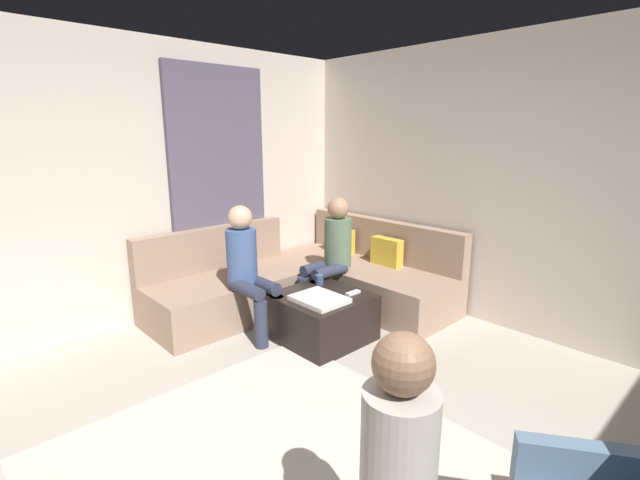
{
  "coord_description": "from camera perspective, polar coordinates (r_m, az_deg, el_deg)",
  "views": [
    {
      "loc": [
        1.33,
        -1.15,
        1.83
      ],
      "look_at": [
        -1.63,
        1.63,
        0.85
      ],
      "focal_mm": 24.95,
      "sensor_mm": 36.0,
      "label": 1
    }
  ],
  "objects": [
    {
      "name": "coffee_mug",
      "position": [
        4.26,
        -0.07,
        -5.1
      ],
      "size": [
        0.08,
        0.08,
        0.1
      ],
      "primitive_type": "cylinder",
      "color": "#334C72",
      "rests_on": "ottoman"
    },
    {
      "name": "person_on_armchair",
      "position": [
        1.84,
        13.31,
        -27.23
      ],
      "size": [
        0.58,
        0.5,
        1.18
      ],
      "rotation": [
        0.0,
        0.0,
        5.32
      ],
      "color": "brown",
      "rests_on": "ground_plane"
    },
    {
      "name": "sectional_couch",
      "position": [
        4.82,
        -1.52,
        -5.2
      ],
      "size": [
        2.1,
        2.55,
        0.87
      ],
      "color": "#9E7F6B",
      "rests_on": "ground_plane"
    },
    {
      "name": "folded_blanket",
      "position": [
        3.85,
        -0.08,
        -7.59
      ],
      "size": [
        0.44,
        0.36,
        0.04
      ],
      "primitive_type": "cube",
      "color": "white",
      "rests_on": "ottoman"
    },
    {
      "name": "curtain_panel",
      "position": [
        4.87,
        -12.75,
        6.41
      ],
      "size": [
        0.06,
        1.1,
        2.5
      ],
      "primitive_type": "cube",
      "color": "#595166",
      "rests_on": "ground_plane"
    },
    {
      "name": "person_on_couch_back",
      "position": [
        4.54,
        1.43,
        -1.41
      ],
      "size": [
        0.3,
        0.6,
        1.2
      ],
      "rotation": [
        0.0,
        0.0,
        3.14
      ],
      "color": "#2D3347",
      "rests_on": "ground_plane"
    },
    {
      "name": "wall_back",
      "position": [
        4.32,
        28.75,
        5.53
      ],
      "size": [
        6.0,
        0.12,
        2.7
      ],
      "primitive_type": "cube",
      "color": "beige",
      "rests_on": "ground_plane"
    },
    {
      "name": "person_on_couch_side",
      "position": [
        4.09,
        -9.22,
        -3.28
      ],
      "size": [
        0.6,
        0.3,
        1.2
      ],
      "rotation": [
        0.0,
        0.0,
        -1.57
      ],
      "color": "#2D3347",
      "rests_on": "ground_plane"
    },
    {
      "name": "wall_left",
      "position": [
        4.45,
        -28.11,
        5.79
      ],
      "size": [
        0.12,
        6.0,
        2.7
      ],
      "primitive_type": "cube",
      "color": "beige",
      "rests_on": "ground_plane"
    },
    {
      "name": "ottoman",
      "position": [
        4.08,
        0.2,
        -9.81
      ],
      "size": [
        0.76,
        0.76,
        0.42
      ],
      "primitive_type": "cube",
      "color": "black",
      "rests_on": "ground_plane"
    },
    {
      "name": "game_remote",
      "position": [
        4.03,
        4.26,
        -6.78
      ],
      "size": [
        0.05,
        0.15,
        0.02
      ],
      "primitive_type": "cube",
      "color": "white",
      "rests_on": "ottoman"
    }
  ]
}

